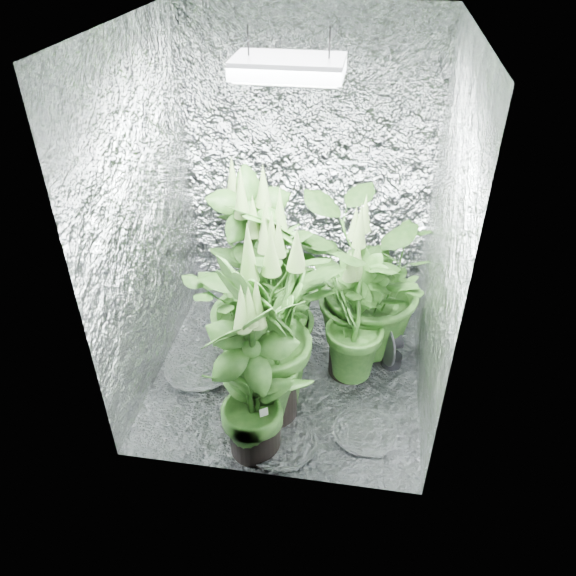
% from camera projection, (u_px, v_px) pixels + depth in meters
% --- Properties ---
extents(ground, '(1.60, 1.60, 0.00)m').
position_uv_depth(ground, '(288.00, 368.00, 3.55)').
color(ground, silver).
rests_on(ground, ground).
extents(walls, '(1.62, 1.62, 2.00)m').
position_uv_depth(walls, '(288.00, 230.00, 2.98)').
color(walls, silver).
rests_on(walls, ground).
extents(ceiling, '(1.60, 1.60, 0.01)m').
position_uv_depth(ceiling, '(289.00, 25.00, 2.40)').
color(ceiling, silver).
rests_on(ceiling, walls).
extents(grow_lamp, '(0.50, 0.30, 0.22)m').
position_uv_depth(grow_lamp, '(289.00, 67.00, 2.50)').
color(grow_lamp, gray).
rests_on(grow_lamp, ceiling).
extents(plant_a, '(0.99, 0.99, 1.07)m').
position_uv_depth(plant_a, '(266.00, 300.00, 3.28)').
color(plant_a, black).
rests_on(plant_a, ground).
extents(plant_b, '(0.74, 0.74, 1.16)m').
position_uv_depth(plant_b, '(253.00, 253.00, 3.68)').
color(plant_b, black).
rests_on(plant_b, ground).
extents(plant_c, '(0.57, 0.57, 0.88)m').
position_uv_depth(plant_c, '(353.00, 321.00, 3.31)').
color(plant_c, black).
rests_on(plant_c, ground).
extents(plant_d, '(0.76, 0.76, 1.09)m').
position_uv_depth(plant_d, '(270.00, 278.00, 3.50)').
color(plant_d, black).
rests_on(plant_d, ground).
extents(plant_e, '(1.09, 1.09, 1.07)m').
position_uv_depth(plant_e, '(367.00, 285.00, 3.41)').
color(plant_e, black).
rests_on(plant_e, ground).
extents(plant_f, '(0.76, 0.76, 1.11)m').
position_uv_depth(plant_f, '(252.00, 378.00, 2.75)').
color(plant_f, black).
rests_on(plant_f, ground).
extents(plant_g, '(0.73, 0.73, 1.20)m').
position_uv_depth(plant_g, '(268.00, 342.00, 2.91)').
color(plant_g, black).
rests_on(plant_g, ground).
extents(circulation_fan, '(0.18, 0.27, 0.33)m').
position_uv_depth(circulation_fan, '(389.00, 348.00, 3.50)').
color(circulation_fan, black).
rests_on(circulation_fan, ground).
extents(plant_label, '(0.05, 0.04, 0.07)m').
position_uv_depth(plant_label, '(264.00, 414.00, 2.84)').
color(plant_label, white).
rests_on(plant_label, plant_f).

